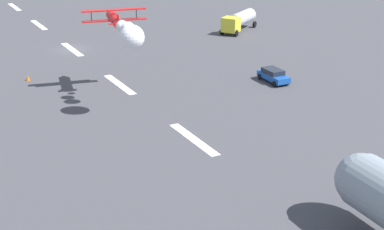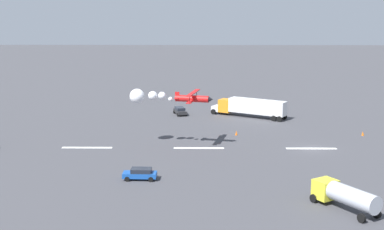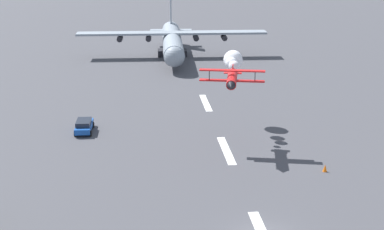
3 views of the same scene
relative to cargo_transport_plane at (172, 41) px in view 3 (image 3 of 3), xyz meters
name	(u,v)px [view 3 (image 3 of 3)]	position (x,y,z in m)	size (l,w,h in m)	color
runway_stripe_4	(226,150)	(-48.05, -2.67, -3.25)	(8.00, 0.90, 0.01)	white
runway_stripe_5	(206,103)	(-30.24, -2.67, -3.25)	(8.00, 0.90, 0.01)	white
cargo_transport_plane	(172,41)	(0.00, 0.00, 0.00)	(29.73, 37.18, 10.94)	gray
stunt_biplane_red	(233,66)	(-41.39, -4.37, 4.71)	(13.42, 6.99, 2.40)	red
airport_staff_sedan	(84,125)	(-40.46, 13.47, -2.44)	(4.44, 2.13, 1.52)	#194CA5
traffic_cone_far	(325,168)	(-54.56, -11.58, -2.88)	(0.44, 0.44, 0.75)	orange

